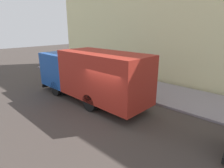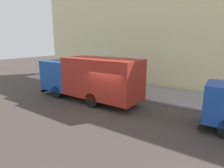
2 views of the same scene
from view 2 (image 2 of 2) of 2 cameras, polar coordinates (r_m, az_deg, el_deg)
The scene contains 6 objects.
ground at distance 13.11m, azimuth -0.69°, elevation -7.32°, with size 80.00×80.00×0.00m, color #3F3732.
sidewalk at distance 17.35m, azimuth 9.46°, elevation -2.22°, with size 4.35×30.00×0.13m, color gray.
building_facade at distance 19.25m, azimuth 13.79°, elevation 16.56°, with size 0.50×30.00×11.76m, color beige.
large_utility_truck at distance 14.66m, azimuth -6.80°, elevation 2.04°, with size 2.56×8.59×3.26m.
pedestrian_walking at distance 19.76m, azimuth -9.34°, elevation 2.42°, with size 0.43×0.43×1.65m.
street_sign_post at distance 15.89m, azimuth 3.14°, elevation 2.44°, with size 0.44×0.08×2.59m.
Camera 2 is at (-9.93, -7.27, 4.53)m, focal length 31.16 mm.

